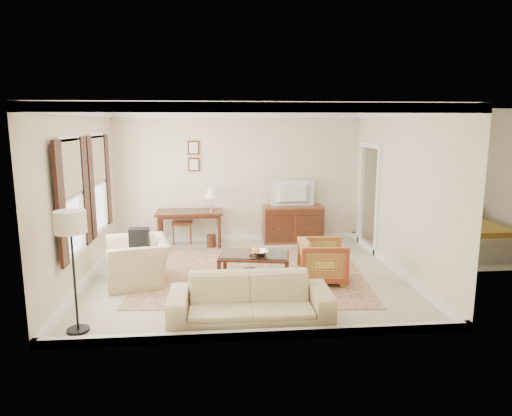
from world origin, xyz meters
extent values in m
cube|color=beige|center=(0.00, 0.00, 0.00)|extent=(5.50, 5.00, 0.01)
cube|color=white|center=(0.00, 0.00, 2.90)|extent=(5.50, 5.00, 0.01)
cube|color=beige|center=(0.00, 2.50, 1.45)|extent=(5.50, 0.01, 2.90)
cube|color=beige|center=(0.00, -2.50, 1.45)|extent=(5.50, 0.01, 2.90)
cube|color=beige|center=(-2.75, 0.00, 1.45)|extent=(0.01, 5.00, 2.90)
cube|color=beige|center=(2.75, 0.00, 1.45)|extent=(0.01, 5.00, 2.90)
cube|color=beige|center=(4.25, 1.15, 0.00)|extent=(3.00, 2.70, 0.01)
cube|color=maroon|center=(0.10, 0.08, 0.01)|extent=(4.16, 3.66, 0.01)
cube|color=#482114|center=(-1.09, 2.04, 0.76)|extent=(1.43, 0.72, 0.05)
cylinder|color=#482114|center=(-1.72, 1.76, 0.37)|extent=(0.07, 0.07, 0.73)
cylinder|color=#482114|center=(-0.45, 1.76, 0.37)|extent=(0.07, 0.07, 0.73)
cylinder|color=#482114|center=(-1.72, 2.32, 0.37)|extent=(0.07, 0.07, 0.73)
cylinder|color=#482114|center=(-0.45, 2.32, 0.37)|extent=(0.07, 0.07, 0.73)
cube|color=brown|center=(1.21, 2.21, 0.41)|extent=(1.34, 0.52, 0.82)
imported|color=black|center=(1.21, 2.19, 1.29)|extent=(0.93, 0.53, 0.12)
cube|color=#482114|center=(0.11, -0.36, 0.45)|extent=(1.26, 0.87, 0.04)
cube|color=silver|center=(0.11, -0.36, 0.49)|extent=(1.19, 0.80, 0.01)
cube|color=silver|center=(0.11, -0.36, 0.16)|extent=(1.17, 0.78, 0.02)
cube|color=#482114|center=(-0.48, -0.57, 0.23)|extent=(0.07, 0.07, 0.45)
cube|color=#482114|center=(0.60, -0.76, 0.23)|extent=(0.07, 0.07, 0.45)
cube|color=#482114|center=(-0.38, 0.04, 0.23)|extent=(0.07, 0.07, 0.45)
cube|color=#482114|center=(0.71, -0.15, 0.23)|extent=(0.07, 0.07, 0.45)
imported|color=silver|center=(0.19, -0.44, 0.54)|extent=(0.42, 0.42, 0.10)
imported|color=brown|center=(-0.08, -0.32, 0.19)|extent=(0.28, 0.05, 0.38)
imported|color=brown|center=(0.23, -0.49, 0.19)|extent=(0.23, 0.20, 0.38)
imported|color=maroon|center=(1.26, -0.46, 0.40)|extent=(0.79, 0.83, 0.79)
imported|color=#CBB589|center=(-1.85, -0.21, 0.50)|extent=(0.98, 1.27, 0.99)
cube|color=black|center=(-1.82, -0.13, 0.74)|extent=(0.29, 0.36, 0.40)
imported|color=#CBB589|center=(-0.09, -1.96, 0.42)|extent=(2.18, 0.66, 0.85)
cylinder|color=black|center=(-2.33, -2.04, 0.02)|extent=(0.28, 0.28, 0.04)
cylinder|color=black|center=(-2.33, -2.04, 0.68)|extent=(0.03, 0.03, 1.34)
cylinder|color=silver|center=(-2.33, -2.04, 1.45)|extent=(0.39, 0.39, 0.28)
camera|label=1|loc=(-0.54, -7.73, 2.65)|focal=32.00mm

